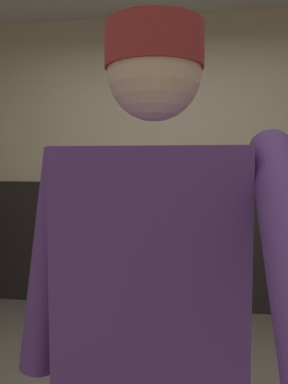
% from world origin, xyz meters
% --- Properties ---
extents(wall_back, '(4.98, 0.12, 2.70)m').
position_xyz_m(wall_back, '(0.00, 1.92, 1.35)').
color(wall_back, beige).
rests_on(wall_back, ground_plane).
extents(wainscot_band_back, '(4.38, 0.03, 1.18)m').
position_xyz_m(wainscot_band_back, '(0.00, 1.84, 0.59)').
color(wainscot_band_back, black).
rests_on(wainscot_band_back, ground_plane).
extents(urinal_solo, '(0.40, 0.34, 1.24)m').
position_xyz_m(urinal_solo, '(0.15, 1.70, 0.78)').
color(urinal_solo, white).
rests_on(urinal_solo, ground_plane).
extents(person, '(0.64, 0.60, 1.67)m').
position_xyz_m(person, '(0.24, -0.87, 0.98)').
color(person, '#2D3342').
rests_on(person, ground_plane).
extents(soap_dispenser, '(0.10, 0.07, 0.18)m').
position_xyz_m(soap_dispenser, '(0.17, 1.82, 1.36)').
color(soap_dispenser, silver).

